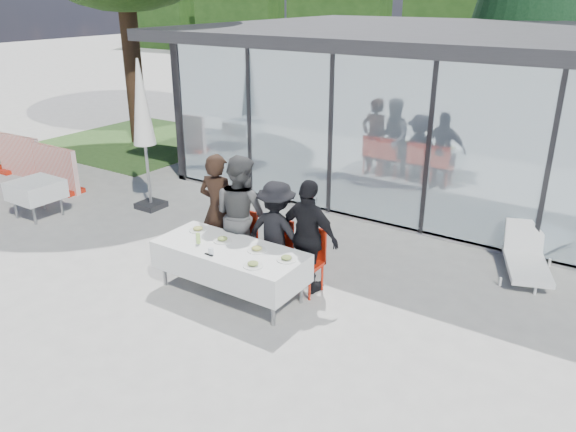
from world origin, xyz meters
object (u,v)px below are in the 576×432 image
(dining_table, at_px, (230,261))
(market_umbrella, at_px, (142,113))
(diner_a, at_px, (218,210))
(diner_chair_b, at_px, (242,238))
(diner_b, at_px, (241,214))
(folded_eyeglasses, at_px, (209,255))
(diner_chair_a, at_px, (220,231))
(diner_d, at_px, (309,237))
(spare_table_left, at_px, (36,190))
(diner_chair_d, at_px, (309,257))
(lounger, at_px, (526,257))
(juice_bottle, at_px, (198,238))
(plate_b, at_px, (223,239))
(plate_extra, at_px, (253,264))
(diner_c, at_px, (277,232))
(diner_chair_c, at_px, (277,248))
(plate_a, at_px, (198,229))
(plate_d, at_px, (286,258))
(plate_c, at_px, (257,249))

(dining_table, xyz_separation_m, market_umbrella, (-3.63, 1.87, 1.44))
(diner_a, height_order, diner_chair_b, diner_a)
(diner_b, xyz_separation_m, folded_eyeglasses, (0.27, -1.08, -0.19))
(dining_table, height_order, diner_chair_b, diner_chair_b)
(diner_chair_a, distance_m, market_umbrella, 3.35)
(diner_d, distance_m, spare_table_left, 6.01)
(diner_chair_a, xyz_separation_m, diner_b, (0.45, -0.02, 0.41))
(diner_chair_d, height_order, folded_eyeglasses, diner_chair_d)
(lounger, bearing_deg, juice_bottle, -140.11)
(diner_d, relative_size, plate_b, 6.28)
(plate_extra, relative_size, market_umbrella, 0.09)
(plate_b, bearing_deg, market_umbrella, 152.86)
(diner_b, distance_m, diner_d, 1.24)
(diner_c, xyz_separation_m, plate_extra, (0.32, -1.01, -0.03))
(diner_a, xyz_separation_m, plate_b, (0.58, -0.61, -0.15))
(diner_c, bearing_deg, diner_b, -2.14)
(diner_chair_c, bearing_deg, plate_extra, -72.94)
(juice_bottle, height_order, folded_eyeglasses, juice_bottle)
(diner_c, xyz_separation_m, diner_chair_c, (0.00, 0.02, -0.26))
(diner_chair_d, distance_m, juice_bottle, 1.64)
(diner_chair_c, xyz_separation_m, spare_table_left, (-5.42, -0.45, 0.02))
(plate_a, xyz_separation_m, plate_d, (1.70, -0.10, 0.00))
(market_umbrella, distance_m, lounger, 7.39)
(diner_c, relative_size, folded_eyeglasses, 11.43)
(diner_a, height_order, folded_eyeglasses, diner_a)
(plate_a, height_order, plate_d, same)
(diner_a, height_order, market_umbrella, market_umbrella)
(diner_a, distance_m, plate_d, 1.83)
(diner_b, bearing_deg, diner_chair_d, -170.28)
(plate_a, bearing_deg, diner_chair_b, 51.07)
(plate_b, relative_size, juice_bottle, 1.76)
(diner_c, height_order, plate_a, diner_c)
(diner_chair_a, bearing_deg, diner_chair_c, 0.00)
(diner_chair_b, height_order, juice_bottle, diner_chair_b)
(diner_chair_d, relative_size, lounger, 0.67)
(plate_extra, bearing_deg, plate_c, 120.49)
(spare_table_left, bearing_deg, diner_chair_b, 5.47)
(folded_eyeglasses, bearing_deg, plate_c, 45.51)
(dining_table, relative_size, plate_b, 8.25)
(diner_a, distance_m, plate_a, 0.54)
(diner_a, bearing_deg, folded_eyeglasses, 118.02)
(diner_b, relative_size, diner_chair_b, 1.94)
(dining_table, distance_m, folded_eyeglasses, 0.42)
(diner_d, distance_m, juice_bottle, 1.61)
(plate_extra, height_order, spare_table_left, plate_extra)
(diner_b, relative_size, plate_a, 6.90)
(diner_a, xyz_separation_m, diner_chair_d, (1.69, 0.02, -0.39))
(plate_a, xyz_separation_m, juice_bottle, (0.32, -0.34, 0.05))
(plate_b, bearing_deg, folded_eyeglasses, -72.74)
(diner_c, distance_m, plate_d, 0.85)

